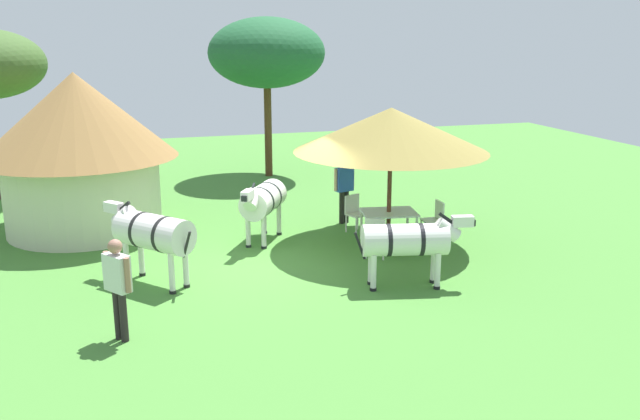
{
  "coord_description": "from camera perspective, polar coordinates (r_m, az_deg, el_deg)",
  "views": [
    {
      "loc": [
        -3.14,
        -13.23,
        4.72
      ],
      "look_at": [
        0.94,
        0.19,
        1.0
      ],
      "focal_mm": 37.92,
      "sensor_mm": 36.0,
      "label": 1
    }
  ],
  "objects": [
    {
      "name": "acacia_tree_behind_hut",
      "position": [
        22.42,
        -4.53,
        13.06
      ],
      "size": [
        3.78,
        3.78,
        5.18
      ],
      "color": "#4F331C",
      "rests_on": "ground_plane"
    },
    {
      "name": "patio_dining_table",
      "position": [
        15.49,
        5.82,
        -0.45
      ],
      "size": [
        1.36,
        1.09,
        0.74
      ],
      "rotation": [
        0.0,
        0.0,
        -0.16
      ],
      "color": "silver",
      "rests_on": "ground_plane"
    },
    {
      "name": "zebra_by_umbrella",
      "position": [
        15.47,
        -4.86,
        0.79
      ],
      "size": [
        1.37,
        1.89,
        1.51
      ],
      "rotation": [
        0.0,
        0.0,
        2.59
      ],
      "color": "silver",
      "rests_on": "ground_plane"
    },
    {
      "name": "patio_chair_west_end",
      "position": [
        16.32,
        2.95,
        -0.07
      ],
      "size": [
        0.57,
        0.56,
        0.9
      ],
      "rotation": [
        0.0,
        0.0,
        -2.75
      ],
      "color": "silver",
      "rests_on": "ground_plane"
    },
    {
      "name": "zebra_toward_hut",
      "position": [
        12.79,
        7.44,
        -2.57
      ],
      "size": [
        2.25,
        0.94,
        1.46
      ],
      "rotation": [
        0.0,
        0.0,
        4.49
      ],
      "color": "silver",
      "rests_on": "ground_plane"
    },
    {
      "name": "standing_watcher",
      "position": [
        10.93,
        -16.7,
        -5.71
      ],
      "size": [
        0.43,
        0.5,
        1.66
      ],
      "rotation": [
        0.0,
        0.0,
        -0.94
      ],
      "color": "black",
      "rests_on": "ground_plane"
    },
    {
      "name": "guest_beside_umbrella",
      "position": [
        16.94,
        2.05,
        2.19
      ],
      "size": [
        0.58,
        0.33,
        1.67
      ],
      "rotation": [
        0.0,
        0.0,
        3.42
      ],
      "color": "black",
      "rests_on": "ground_plane"
    },
    {
      "name": "zebra_nearest_camera",
      "position": [
        13.18,
        -14.01,
        -1.86
      ],
      "size": [
        1.67,
        1.84,
        1.57
      ],
      "rotation": [
        0.0,
        0.0,
        0.71
      ],
      "color": "silver",
      "rests_on": "ground_plane"
    },
    {
      "name": "shade_umbrella",
      "position": [
        15.09,
        6.01,
        6.75
      ],
      "size": [
        4.35,
        4.35,
        3.1
      ],
      "color": "#4F2B1D",
      "rests_on": "ground_plane"
    },
    {
      "name": "patio_chair_east_end",
      "position": [
        14.45,
        4.76,
        -2.09
      ],
      "size": [
        0.6,
        0.6,
        0.9
      ],
      "rotation": [
        0.0,
        0.0,
        -0.62
      ],
      "color": "silver",
      "rests_on": "ground_plane"
    },
    {
      "name": "patio_chair_near_hut",
      "position": [
        15.95,
        9.69,
        -0.62
      ],
      "size": [
        0.44,
        0.46,
        0.9
      ],
      "rotation": [
        0.0,
        0.0,
        1.53
      ],
      "color": "silver",
      "rests_on": "ground_plane"
    },
    {
      "name": "ground_plane",
      "position": [
        14.39,
        -3.38,
        -4.31
      ],
      "size": [
        36.0,
        36.0,
        0.0
      ],
      "primitive_type": "plane",
      "color": "#458033"
    },
    {
      "name": "thatched_hut",
      "position": [
        17.1,
        -19.66,
        5.28
      ],
      "size": [
        4.63,
        4.63,
        3.81
      ],
      "rotation": [
        0.0,
        0.0,
        5.85
      ],
      "color": "beige",
      "rests_on": "ground_plane"
    }
  ]
}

